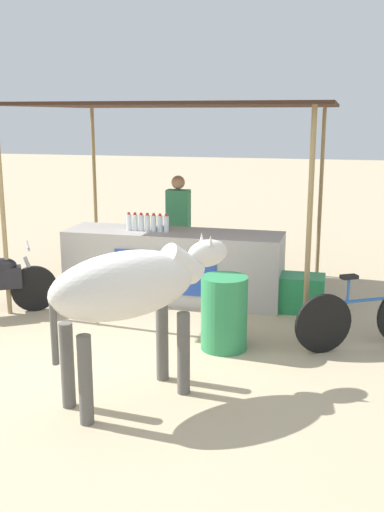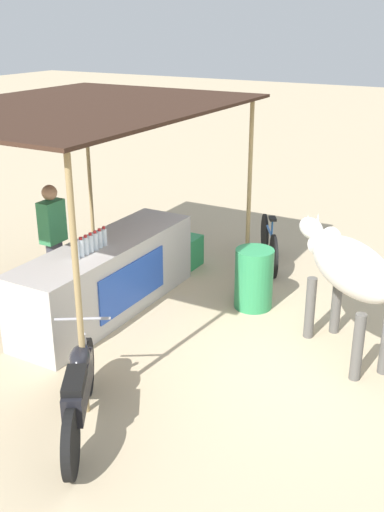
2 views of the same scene
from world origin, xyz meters
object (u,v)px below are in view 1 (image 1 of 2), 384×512
at_px(bicycle_leaning, 364,318).
at_px(cooler_box, 301,293).
at_px(stall_counter, 173,266).
at_px(water_barrel, 224,313).
at_px(cow, 132,289).
at_px(vendor_behind_counter, 178,229).

bearing_deg(bicycle_leaning, cooler_box, 124.13).
xyz_separation_m(stall_counter, bicycle_leaning, (2.53, -1.22, -0.13)).
relative_size(cooler_box, water_barrel, 0.73).
distance_m(cow, bicycle_leaning, 2.79).
bearing_deg(cooler_box, cow, -113.94).
bearing_deg(cooler_box, water_barrel, -115.33).
relative_size(stall_counter, water_barrel, 3.65).
bearing_deg(bicycle_leaning, water_barrel, -164.96).
height_order(water_barrel, cow, cow).
relative_size(cooler_box, bicycle_leaning, 0.41).
distance_m(cooler_box, bicycle_leaning, 1.37).
distance_m(vendor_behind_counter, bicycle_leaning, 3.35).
distance_m(stall_counter, cow, 3.08).
bearing_deg(stall_counter, water_barrel, -57.27).
relative_size(stall_counter, cooler_box, 5.00).
relative_size(cooler_box, cow, 0.37).
xyz_separation_m(vendor_behind_counter, cooler_box, (1.90, -0.85, -0.61)).
distance_m(stall_counter, bicycle_leaning, 2.81).
bearing_deg(cooler_box, stall_counter, 176.85).
distance_m(stall_counter, water_barrel, 1.93).
bearing_deg(vendor_behind_counter, cooler_box, -24.11).
distance_m(water_barrel, cow, 1.60).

